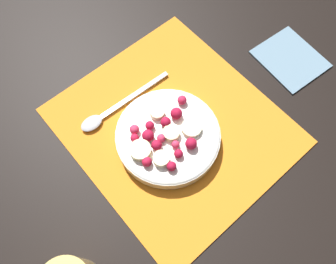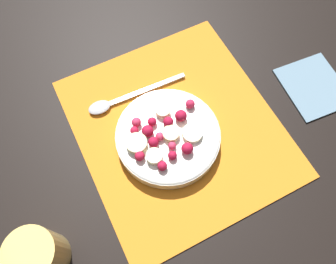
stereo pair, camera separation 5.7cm
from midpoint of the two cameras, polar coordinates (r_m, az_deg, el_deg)
name	(u,v)px [view 1 (the left image)]	position (r m, az deg, el deg)	size (l,w,h in m)	color
ground_plane	(173,126)	(0.62, -1.65, 0.78)	(3.00, 3.00, 0.00)	black
placemat	(174,125)	(0.61, -1.66, 0.89)	(0.40, 0.36, 0.01)	orange
fruit_bowl	(168,136)	(0.58, -2.85, -1.05)	(0.19, 0.19, 0.05)	silver
spoon	(108,112)	(0.64, -12.94, 3.07)	(0.03, 0.20, 0.01)	#B2B2B7
napkin	(290,58)	(0.73, 18.46, 11.86)	(0.14, 0.13, 0.01)	slate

